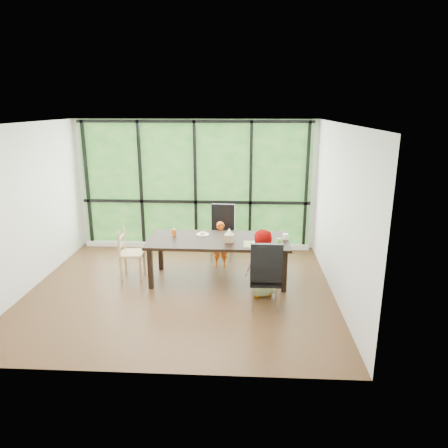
{
  "coord_description": "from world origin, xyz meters",
  "views": [
    {
      "loc": [
        1.06,
        -6.3,
        2.96
      ],
      "look_at": [
        0.7,
        0.35,
        1.05
      ],
      "focal_mm": 33.28,
      "sensor_mm": 36.0,
      "label": 1
    }
  ],
  "objects_px": {
    "dining_table": "(219,260)",
    "plate_far": "(203,234)",
    "plate_near": "(259,244)",
    "green_cup": "(279,242)",
    "white_mug": "(285,237)",
    "tissue_box": "(229,238)",
    "chair_interior_leather": "(265,274)",
    "child_toddler": "(221,244)",
    "child_older": "(261,263)",
    "orange_cup": "(174,232)",
    "chair_window_leather": "(222,233)",
    "chair_end_beech": "(132,253)"
  },
  "relations": [
    {
      "from": "dining_table",
      "to": "plate_far",
      "type": "distance_m",
      "value": 0.54
    },
    {
      "from": "dining_table",
      "to": "plate_near",
      "type": "distance_m",
      "value": 0.82
    },
    {
      "from": "green_cup",
      "to": "white_mug",
      "type": "xyz_separation_m",
      "value": [
        0.14,
        0.34,
        -0.01
      ]
    },
    {
      "from": "tissue_box",
      "to": "chair_interior_leather",
      "type": "bearing_deg",
      "value": -56.1
    },
    {
      "from": "child_toddler",
      "to": "child_older",
      "type": "height_order",
      "value": "child_older"
    },
    {
      "from": "green_cup",
      "to": "tissue_box",
      "type": "bearing_deg",
      "value": 170.29
    },
    {
      "from": "plate_far",
      "to": "white_mug",
      "type": "distance_m",
      "value": 1.45
    },
    {
      "from": "child_toddler",
      "to": "orange_cup",
      "type": "distance_m",
      "value": 0.99
    },
    {
      "from": "plate_near",
      "to": "dining_table",
      "type": "bearing_deg",
      "value": 161.63
    },
    {
      "from": "child_older",
      "to": "plate_near",
      "type": "height_order",
      "value": "child_older"
    },
    {
      "from": "chair_interior_leather",
      "to": "plate_near",
      "type": "bearing_deg",
      "value": -83.91
    },
    {
      "from": "chair_interior_leather",
      "to": "chair_window_leather",
      "type": "bearing_deg",
      "value": -69.36
    },
    {
      "from": "dining_table",
      "to": "child_toddler",
      "type": "xyz_separation_m",
      "value": [
        -0.0,
        0.63,
        0.06
      ]
    },
    {
      "from": "chair_window_leather",
      "to": "chair_end_beech",
      "type": "height_order",
      "value": "chair_window_leather"
    },
    {
      "from": "white_mug",
      "to": "tissue_box",
      "type": "xyz_separation_m",
      "value": [
        -0.96,
        -0.2,
        0.02
      ]
    },
    {
      "from": "green_cup",
      "to": "white_mug",
      "type": "height_order",
      "value": "green_cup"
    },
    {
      "from": "chair_window_leather",
      "to": "plate_far",
      "type": "relative_size",
      "value": 4.89
    },
    {
      "from": "child_toddler",
      "to": "plate_near",
      "type": "height_order",
      "value": "child_toddler"
    },
    {
      "from": "orange_cup",
      "to": "green_cup",
      "type": "xyz_separation_m",
      "value": [
        1.81,
        -0.45,
        0.0
      ]
    },
    {
      "from": "child_older",
      "to": "plate_far",
      "type": "distance_m",
      "value": 1.32
    },
    {
      "from": "child_toddler",
      "to": "white_mug",
      "type": "distance_m",
      "value": 1.33
    },
    {
      "from": "tissue_box",
      "to": "dining_table",
      "type": "bearing_deg",
      "value": 144.27
    },
    {
      "from": "chair_end_beech",
      "to": "plate_far",
      "type": "distance_m",
      "value": 1.29
    },
    {
      "from": "plate_far",
      "to": "child_toddler",
      "type": "bearing_deg",
      "value": 53.03
    },
    {
      "from": "chair_end_beech",
      "to": "tissue_box",
      "type": "height_order",
      "value": "chair_end_beech"
    },
    {
      "from": "plate_near",
      "to": "green_cup",
      "type": "bearing_deg",
      "value": -8.71
    },
    {
      "from": "plate_far",
      "to": "plate_near",
      "type": "distance_m",
      "value": 1.08
    },
    {
      "from": "plate_near",
      "to": "white_mug",
      "type": "bearing_deg",
      "value": 31.74
    },
    {
      "from": "chair_end_beech",
      "to": "white_mug",
      "type": "bearing_deg",
      "value": -92.3
    },
    {
      "from": "child_toddler",
      "to": "child_older",
      "type": "bearing_deg",
      "value": -60.03
    },
    {
      "from": "chair_window_leather",
      "to": "orange_cup",
      "type": "xyz_separation_m",
      "value": [
        -0.79,
        -0.86,
        0.27
      ]
    },
    {
      "from": "chair_interior_leather",
      "to": "plate_near",
      "type": "distance_m",
      "value": 0.8
    },
    {
      "from": "white_mug",
      "to": "dining_table",
      "type": "bearing_deg",
      "value": -177.07
    },
    {
      "from": "chair_window_leather",
      "to": "child_toddler",
      "type": "relative_size",
      "value": 1.23
    },
    {
      "from": "dining_table",
      "to": "chair_end_beech",
      "type": "xyz_separation_m",
      "value": [
        -1.53,
        0.03,
        0.08
      ]
    },
    {
      "from": "chair_window_leather",
      "to": "tissue_box",
      "type": "xyz_separation_m",
      "value": [
        0.19,
        -1.17,
        0.28
      ]
    },
    {
      "from": "chair_interior_leather",
      "to": "dining_table",
      "type": "bearing_deg",
      "value": -52.49
    },
    {
      "from": "orange_cup",
      "to": "chair_window_leather",
      "type": "bearing_deg",
      "value": 47.21
    },
    {
      "from": "dining_table",
      "to": "orange_cup",
      "type": "distance_m",
      "value": 0.92
    },
    {
      "from": "chair_window_leather",
      "to": "white_mug",
      "type": "xyz_separation_m",
      "value": [
        1.15,
        -0.98,
        0.26
      ]
    },
    {
      "from": "plate_near",
      "to": "orange_cup",
      "type": "height_order",
      "value": "orange_cup"
    },
    {
      "from": "child_toddler",
      "to": "dining_table",
      "type": "bearing_deg",
      "value": -90.35
    },
    {
      "from": "chair_window_leather",
      "to": "tissue_box",
      "type": "distance_m",
      "value": 1.22
    },
    {
      "from": "chair_window_leather",
      "to": "child_toddler",
      "type": "bearing_deg",
      "value": -86.27
    },
    {
      "from": "child_toddler",
      "to": "green_cup",
      "type": "distance_m",
      "value": 1.41
    },
    {
      "from": "chair_end_beech",
      "to": "white_mug",
      "type": "distance_m",
      "value": 2.7
    },
    {
      "from": "chair_interior_leather",
      "to": "tissue_box",
      "type": "distance_m",
      "value": 1.07
    },
    {
      "from": "tissue_box",
      "to": "plate_near",
      "type": "bearing_deg",
      "value": -10.36
    },
    {
      "from": "chair_interior_leather",
      "to": "tissue_box",
      "type": "height_order",
      "value": "chair_interior_leather"
    },
    {
      "from": "child_older",
      "to": "orange_cup",
      "type": "bearing_deg",
      "value": -49.68
    }
  ]
}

